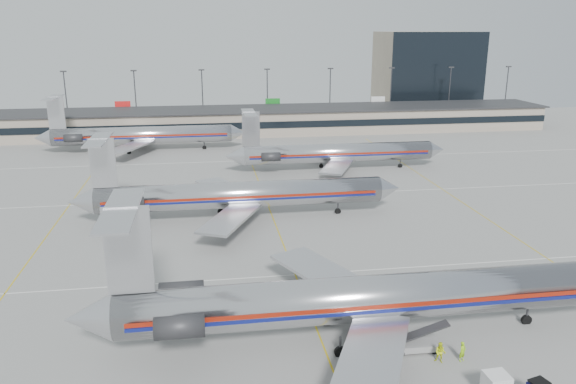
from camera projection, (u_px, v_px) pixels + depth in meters
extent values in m
plane|color=gray|center=(313.00, 320.00, 51.93)|extent=(260.00, 260.00, 0.00)
cube|color=silver|center=(295.00, 275.00, 61.42)|extent=(160.00, 0.15, 0.02)
cube|color=gray|center=(239.00, 121.00, 144.07)|extent=(160.00, 16.00, 6.00)
cube|color=black|center=(241.00, 126.00, 136.33)|extent=(160.00, 0.20, 1.60)
cube|color=#2D2D30|center=(239.00, 109.00, 143.20)|extent=(162.00, 17.00, 0.30)
cylinder|color=#38383D|center=(66.00, 100.00, 149.53)|extent=(0.30, 0.30, 15.00)
cube|color=#2D2D30|center=(63.00, 71.00, 147.40)|extent=(1.60, 0.40, 0.35)
cylinder|color=#38383D|center=(136.00, 99.00, 152.16)|extent=(0.30, 0.30, 15.00)
cube|color=#2D2D30|center=(134.00, 71.00, 150.03)|extent=(1.60, 0.40, 0.35)
cylinder|color=#38383D|center=(203.00, 98.00, 154.78)|extent=(0.30, 0.30, 15.00)
cube|color=#2D2D30|center=(201.00, 70.00, 152.65)|extent=(1.60, 0.40, 0.35)
cylinder|color=#38383D|center=(267.00, 97.00, 157.41)|extent=(0.30, 0.30, 15.00)
cube|color=#2D2D30|center=(267.00, 69.00, 155.28)|extent=(1.60, 0.40, 0.35)
cylinder|color=#38383D|center=(330.00, 96.00, 160.03)|extent=(0.30, 0.30, 15.00)
cube|color=#2D2D30|center=(331.00, 69.00, 157.90)|extent=(1.60, 0.40, 0.35)
cylinder|color=#38383D|center=(391.00, 95.00, 162.66)|extent=(0.30, 0.30, 15.00)
cube|color=#2D2D30|center=(392.00, 68.00, 160.53)|extent=(1.60, 0.40, 0.35)
cylinder|color=#38383D|center=(449.00, 94.00, 165.28)|extent=(0.30, 0.30, 15.00)
cube|color=#2D2D30|center=(451.00, 67.00, 163.15)|extent=(1.60, 0.40, 0.35)
cylinder|color=#38383D|center=(506.00, 93.00, 167.91)|extent=(0.30, 0.30, 15.00)
cube|color=#2D2D30|center=(509.00, 67.00, 165.78)|extent=(1.60, 0.40, 0.35)
cube|color=tan|center=(426.00, 72.00, 178.92)|extent=(30.00, 20.00, 25.00)
cylinder|color=silver|center=(370.00, 298.00, 48.06)|extent=(42.59, 3.94, 3.94)
cone|color=silver|center=(89.00, 319.00, 44.67)|extent=(3.83, 3.94, 3.94)
cube|color=maroon|center=(377.00, 307.00, 46.13)|extent=(40.46, 0.05, 0.37)
cube|color=navy|center=(377.00, 312.00, 46.25)|extent=(40.46, 0.05, 0.30)
cube|color=silver|center=(327.00, 275.00, 55.12)|extent=(9.90, 14.44, 0.34)
cube|color=silver|center=(371.00, 360.00, 40.97)|extent=(9.90, 14.44, 0.34)
cube|color=silver|center=(128.00, 251.00, 43.62)|extent=(3.62, 0.27, 7.24)
cube|color=silver|center=(121.00, 209.00, 42.61)|extent=(2.56, 11.18, 0.19)
cylinder|color=#2D2D30|center=(182.00, 292.00, 48.52)|extent=(3.83, 1.81, 1.81)
cylinder|color=#2D2D30|center=(180.00, 327.00, 42.76)|extent=(3.83, 1.81, 1.81)
cylinder|color=#2D2D30|center=(527.00, 315.00, 51.03)|extent=(0.21, 0.21, 1.76)
cylinder|color=#2D2D30|center=(340.00, 346.00, 45.96)|extent=(0.21, 0.21, 1.76)
cylinder|color=#2D2D30|center=(327.00, 316.00, 50.81)|extent=(0.21, 0.21, 1.76)
cylinder|color=black|center=(526.00, 320.00, 51.17)|extent=(0.96, 0.32, 0.96)
cylinder|color=silver|center=(242.00, 195.00, 78.76)|extent=(39.79, 3.68, 3.68)
cone|color=silver|center=(389.00, 188.00, 81.90)|extent=(3.18, 3.68, 3.68)
cone|color=silver|center=(81.00, 202.00, 75.60)|extent=(3.58, 3.68, 3.68)
cube|color=maroon|center=(243.00, 198.00, 76.97)|extent=(37.80, 0.05, 0.35)
cube|color=navy|center=(243.00, 200.00, 77.08)|extent=(37.80, 0.05, 0.28)
cube|color=silver|center=(226.00, 189.00, 85.36)|extent=(9.25, 13.49, 0.32)
cube|color=silver|center=(231.00, 218.00, 72.14)|extent=(9.25, 13.49, 0.32)
cube|color=silver|center=(103.00, 163.00, 74.61)|extent=(3.38, 0.25, 6.77)
cube|color=silver|center=(98.00, 140.00, 73.68)|extent=(2.39, 10.45, 0.18)
cylinder|color=#2D2D30|center=(135.00, 192.00, 79.19)|extent=(3.58, 1.69, 1.69)
cylinder|color=#2D2D30|center=(130.00, 204.00, 73.81)|extent=(3.58, 1.69, 1.69)
cylinder|color=#2D2D30|center=(338.00, 208.00, 81.54)|extent=(0.20, 0.20, 1.64)
cylinder|color=#2D2D30|center=(222.00, 219.00, 76.81)|extent=(0.20, 0.20, 1.64)
cylinder|color=#2D2D30|center=(220.00, 209.00, 81.34)|extent=(0.20, 0.20, 1.64)
cylinder|color=black|center=(338.00, 211.00, 81.67)|extent=(0.90, 0.30, 0.90)
cylinder|color=silver|center=(339.00, 153.00, 106.10)|extent=(35.96, 3.50, 3.50)
cone|color=silver|center=(436.00, 150.00, 108.94)|extent=(3.03, 3.50, 3.50)
cone|color=silver|center=(235.00, 156.00, 103.23)|extent=(3.41, 3.50, 3.50)
cube|color=maroon|center=(341.00, 154.00, 104.39)|extent=(34.16, 0.05, 0.33)
cube|color=navy|center=(341.00, 156.00, 104.49)|extent=(34.16, 0.05, 0.26)
cube|color=silver|center=(321.00, 151.00, 112.37)|extent=(8.80, 12.83, 0.30)
cube|color=silver|center=(337.00, 166.00, 99.80)|extent=(8.80, 12.83, 0.30)
cube|color=silver|center=(251.00, 129.00, 102.29)|extent=(3.22, 0.24, 6.44)
cube|color=silver|center=(249.00, 113.00, 101.40)|extent=(2.27, 9.94, 0.17)
cylinder|color=#2D2D30|center=(267.00, 151.00, 106.64)|extent=(3.41, 1.61, 1.61)
cylinder|color=#2D2D30|center=(271.00, 157.00, 101.53)|extent=(3.41, 1.61, 1.61)
cylinder|color=#2D2D30|center=(400.00, 164.00, 108.60)|extent=(0.19, 0.19, 1.56)
cylinder|color=#2D2D30|center=(326.00, 169.00, 104.24)|extent=(0.19, 0.19, 1.56)
cylinder|color=#2D2D30|center=(321.00, 164.00, 108.55)|extent=(0.19, 0.19, 1.56)
cylinder|color=black|center=(400.00, 166.00, 108.73)|extent=(0.85, 0.28, 0.85)
cylinder|color=silver|center=(143.00, 135.00, 122.51)|extent=(38.27, 3.73, 3.73)
cone|color=silver|center=(238.00, 133.00, 125.54)|extent=(3.22, 3.73, 3.73)
cone|color=silver|center=(43.00, 138.00, 119.46)|extent=(3.63, 3.73, 3.73)
cube|color=maroon|center=(143.00, 136.00, 120.69)|extent=(36.35, 0.05, 0.35)
cube|color=navy|center=(143.00, 138.00, 120.81)|extent=(36.35, 0.05, 0.28)
cube|color=silver|center=(138.00, 134.00, 129.19)|extent=(9.37, 13.65, 0.32)
cube|color=silver|center=(131.00, 146.00, 115.81)|extent=(9.37, 13.65, 0.32)
cube|color=silver|center=(56.00, 113.00, 118.46)|extent=(3.42, 0.25, 6.85)
cube|color=silver|center=(53.00, 97.00, 117.51)|extent=(2.42, 10.57, 0.18)
cylinder|color=#2D2D30|center=(79.00, 133.00, 123.09)|extent=(3.63, 1.71, 1.71)
cylinder|color=#2D2D30|center=(73.00, 138.00, 117.65)|extent=(3.63, 1.71, 1.71)
cylinder|color=#2D2D30|center=(204.00, 145.00, 125.18)|extent=(0.20, 0.20, 1.66)
cylinder|color=#2D2D30|center=(129.00, 150.00, 120.53)|extent=(0.20, 0.20, 1.66)
cylinder|color=#2D2D30|center=(131.00, 146.00, 125.12)|extent=(0.20, 0.20, 1.66)
cylinder|color=black|center=(204.00, 148.00, 125.31)|extent=(0.91, 0.30, 0.91)
cube|color=black|center=(539.00, 382.00, 39.64)|extent=(1.50, 1.34, 0.09)
cube|color=silver|center=(496.00, 384.00, 40.39)|extent=(1.76, 1.65, 1.68)
cube|color=gray|center=(415.00, 346.00, 46.74)|extent=(4.08, 1.55, 0.56)
cube|color=#2D2D30|center=(424.00, 331.00, 46.48)|extent=(4.13, 1.10, 1.45)
cylinder|color=black|center=(429.00, 343.00, 47.61)|extent=(0.56, 0.18, 0.56)
cylinder|color=black|center=(435.00, 351.00, 46.43)|extent=(0.56, 0.18, 0.56)
cylinder|color=black|center=(396.00, 346.00, 47.18)|extent=(0.56, 0.18, 0.56)
cylinder|color=black|center=(401.00, 354.00, 46.00)|extent=(0.56, 0.18, 0.56)
imported|color=#8BCB13|center=(462.00, 351.00, 45.31)|extent=(0.74, 0.64, 1.70)
imported|color=#CEE015|center=(440.00, 353.00, 45.08)|extent=(1.09, 1.05, 1.77)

